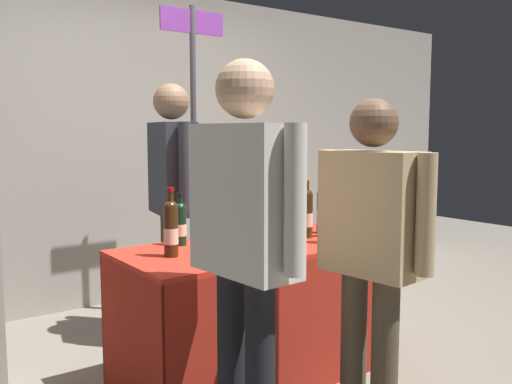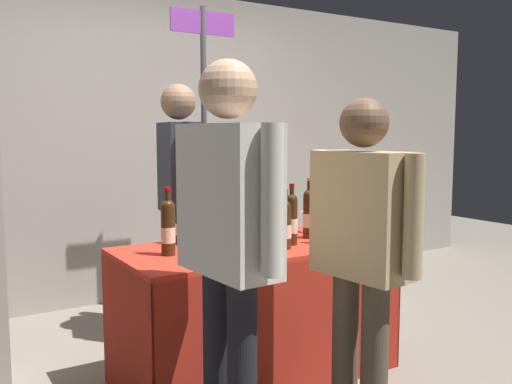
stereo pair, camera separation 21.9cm
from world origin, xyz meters
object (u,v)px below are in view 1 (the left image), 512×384
Objects in this scene: featured_wine_bottle at (332,219)px; wine_glass_mid at (357,225)px; wine_glass_near_vendor at (326,221)px; wine_glass_near_taster at (302,218)px; booth_signpost at (194,132)px; display_bottle_0 at (286,223)px; tasting_table at (256,285)px; vendor_presenter at (172,186)px; flower_vase at (267,218)px; taster_foreground_right at (371,240)px.

featured_wine_bottle reaches higher than wine_glass_mid.
wine_glass_near_taster is (-0.01, 0.21, -0.01)m from wine_glass_near_vendor.
wine_glass_mid is at bearing -76.28° from booth_signpost.
wine_glass_mid is 0.41m from wine_glass_near_taster.
featured_wine_bottle is 0.30m from display_bottle_0.
vendor_presenter is at bearing 98.15° from tasting_table.
featured_wine_bottle is at bearing -83.85° from booth_signpost.
booth_signpost is at bearing 143.83° from vendor_presenter.
flower_vase is (-0.17, 0.38, -0.02)m from featured_wine_bottle.
vendor_presenter is at bearing -1.46° from taster_foreground_right.
wine_glass_near_vendor is 0.06× the size of booth_signpost.
wine_glass_mid is at bearing -47.83° from taster_foreground_right.
vendor_presenter is at bearing -137.22° from booth_signpost.
featured_wine_bottle is 0.42m from flower_vase.
booth_signpost reaches higher than vendor_presenter.
booth_signpost is at bearing 78.06° from tasting_table.
display_bottle_0 is at bearing 172.80° from wine_glass_mid.
display_bottle_0 is (-0.30, 0.04, 0.00)m from featured_wine_bottle.
wine_glass_mid is 0.98× the size of wine_glass_near_taster.
featured_wine_bottle is (0.38, -0.22, 0.37)m from tasting_table.
vendor_presenter is (-0.68, 1.02, 0.19)m from wine_glass_mid.
booth_signpost reaches higher than featured_wine_bottle.
flower_vase is at bearing 131.54° from wine_glass_mid.
vendor_presenter reaches higher than wine_glass_near_vendor.
tasting_table is 0.42m from display_bottle_0.
wine_glass_near_vendor reaches higher than tasting_table.
wine_glass_near_vendor is at bearing -36.99° from flower_vase.
wine_glass_near_taster is (0.40, 0.34, -0.05)m from display_bottle_0.
booth_signpost reaches higher than display_bottle_0.
wine_glass_near_vendor is 0.09× the size of taster_foreground_right.
display_bottle_0 is 2.49× the size of wine_glass_mid.
wine_glass_near_vendor is 1.30m from booth_signpost.
display_bottle_0 is at bearing -66.55° from tasting_table.
wine_glass_mid is at bearing 44.49° from vendor_presenter.
tasting_table is 3.94× the size of flower_vase.
wine_glass_near_vendor is 0.20m from wine_glass_mid.
featured_wine_bottle is 0.40m from wine_glass_near_taster.
tasting_table is at bearing -101.94° from booth_signpost.
flower_vase is (-0.27, 0.00, 0.02)m from wine_glass_near_taster.
display_bottle_0 is at bearing -163.27° from wine_glass_near_vendor.
featured_wine_bottle is 0.19× the size of vendor_presenter.
wine_glass_near_taster is at bearing 93.87° from wine_glass_near_vendor.
tasting_table is at bearing -161.07° from wine_glass_near_taster.
display_bottle_0 is at bearing -140.01° from wine_glass_near_taster.
wine_glass_near_vendor is (0.12, 0.17, -0.04)m from featured_wine_bottle.
vendor_presenter is at bearing 116.04° from featured_wine_bottle.
wine_glass_near_vendor is 1.05m from vendor_presenter.
tasting_table is at bearing -4.86° from taster_foreground_right.
booth_signpost reaches higher than wine_glass_near_taster.
wine_glass_near_taster reaches higher than wine_glass_mid.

